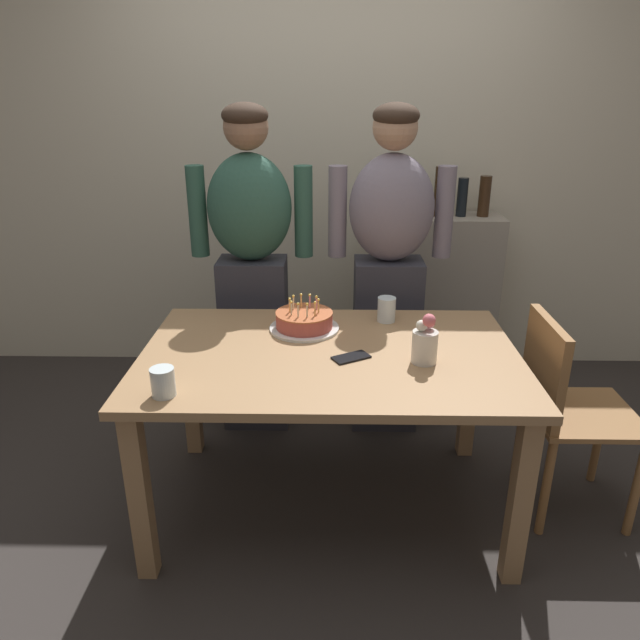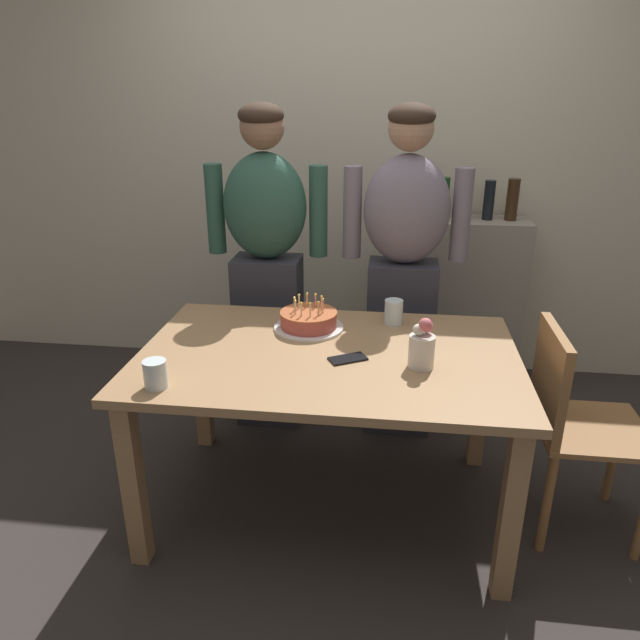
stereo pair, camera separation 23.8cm
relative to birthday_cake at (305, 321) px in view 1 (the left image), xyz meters
name	(u,v)px [view 1 (the left image)]	position (x,y,z in m)	size (l,w,h in m)	color
ground_plane	(330,503)	(0.11, -0.23, -0.78)	(10.00, 10.00, 0.00)	#332D2B
back_wall	(332,162)	(0.11, 1.32, 0.52)	(5.20, 0.10, 2.60)	beige
dining_table	(331,374)	(0.11, -0.23, -0.14)	(1.50, 0.96, 0.74)	#A37A51
birthday_cake	(305,321)	(0.00, 0.00, 0.00)	(0.30, 0.30, 0.15)	white
water_glass_near	(387,309)	(0.36, 0.11, 0.02)	(0.08, 0.08, 0.11)	silver
water_glass_far	(164,382)	(-0.45, -0.60, 0.01)	(0.08, 0.08, 0.10)	silver
cell_phone	(352,357)	(0.19, -0.29, -0.03)	(0.14, 0.07, 0.01)	black
flower_vase	(426,342)	(0.47, -0.32, 0.04)	(0.10, 0.10, 0.20)	silver
person_man_bearded	(253,268)	(-0.28, 0.47, 0.10)	(0.61, 0.27, 1.66)	#33333D
person_woman_cardigan	(390,269)	(0.40, 0.47, 0.10)	(0.61, 0.27, 1.66)	#33333D
dining_chair	(564,402)	(1.07, -0.22, -0.26)	(0.42, 0.42, 0.87)	olive
shelf_cabinet	(433,295)	(0.75, 1.10, -0.25)	(0.76, 0.30, 1.30)	#9E9384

